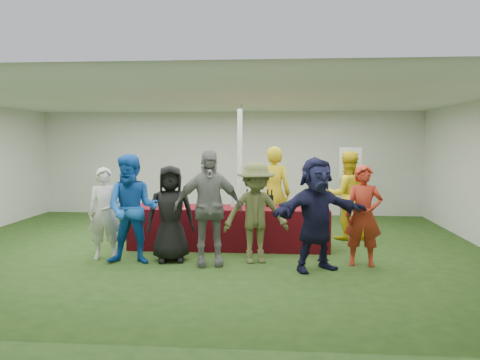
# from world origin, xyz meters

# --- Properties ---
(ground) EXTENTS (60.00, 60.00, 0.00)m
(ground) POSITION_xyz_m (0.00, 0.00, 0.00)
(ground) COLOR #284719
(ground) RESTS_ON ground
(tent) EXTENTS (10.00, 10.00, 10.00)m
(tent) POSITION_xyz_m (0.50, 1.20, 1.35)
(tent) COLOR white
(tent) RESTS_ON ground
(serving_table) EXTENTS (3.60, 0.80, 0.75)m
(serving_table) POSITION_xyz_m (0.39, 0.14, 0.38)
(serving_table) COLOR #56060F
(serving_table) RESTS_ON ground
(wine_bottles) EXTENTS (0.52, 0.16, 0.32)m
(wine_bottles) POSITION_xyz_m (0.94, 0.28, 0.87)
(wine_bottles) COLOR black
(wine_bottles) RESTS_ON serving_table
(wine_glasses) EXTENTS (1.10, 0.14, 0.16)m
(wine_glasses) POSITION_xyz_m (-0.49, -0.13, 0.86)
(wine_glasses) COLOR silver
(wine_glasses) RESTS_ON serving_table
(water_bottle) EXTENTS (0.07, 0.07, 0.23)m
(water_bottle) POSITION_xyz_m (0.44, 0.22, 0.85)
(water_bottle) COLOR silver
(water_bottle) RESTS_ON serving_table
(bar_towel) EXTENTS (0.25, 0.18, 0.03)m
(bar_towel) POSITION_xyz_m (1.88, 0.19, 0.77)
(bar_towel) COLOR white
(bar_towel) RESTS_ON serving_table
(dump_bucket) EXTENTS (0.24, 0.24, 0.18)m
(dump_bucket) POSITION_xyz_m (2.03, -0.08, 0.84)
(dump_bucket) COLOR slate
(dump_bucket) RESTS_ON serving_table
(wine_list_sign) EXTENTS (0.50, 0.03, 1.80)m
(wine_list_sign) POSITION_xyz_m (2.93, 2.58, 1.32)
(wine_list_sign) COLOR slate
(wine_list_sign) RESTS_ON ground
(staff_pourer) EXTENTS (0.71, 0.50, 1.85)m
(staff_pourer) POSITION_xyz_m (1.19, 0.91, 0.92)
(staff_pourer) COLOR gold
(staff_pourer) RESTS_ON ground
(staff_back) EXTENTS (0.95, 0.79, 1.75)m
(staff_back) POSITION_xyz_m (2.64, 1.08, 0.88)
(staff_back) COLOR yellow
(staff_back) RESTS_ON ground
(customer_0) EXTENTS (0.61, 0.46, 1.53)m
(customer_0) POSITION_xyz_m (-1.59, -0.79, 0.76)
(customer_0) COLOR silver
(customer_0) RESTS_ON ground
(customer_1) EXTENTS (0.88, 0.70, 1.75)m
(customer_1) POSITION_xyz_m (-1.04, -1.05, 0.88)
(customer_1) COLOR blue
(customer_1) RESTS_ON ground
(customer_2) EXTENTS (0.86, 0.65, 1.57)m
(customer_2) POSITION_xyz_m (-0.47, -0.86, 0.79)
(customer_2) COLOR black
(customer_2) RESTS_ON ground
(customer_3) EXTENTS (1.14, 0.66, 1.83)m
(customer_3) POSITION_xyz_m (0.17, -1.03, 0.91)
(customer_3) COLOR slate
(customer_3) RESTS_ON ground
(customer_4) EXTENTS (1.16, 0.82, 1.62)m
(customer_4) POSITION_xyz_m (0.92, -0.85, 0.81)
(customer_4) COLOR brown
(customer_4) RESTS_ON ground
(customer_5) EXTENTS (1.65, 1.19, 1.72)m
(customer_5) POSITION_xyz_m (1.84, -1.22, 0.86)
(customer_5) COLOR #171838
(customer_5) RESTS_ON ground
(customer_6) EXTENTS (0.61, 0.43, 1.59)m
(customer_6) POSITION_xyz_m (2.61, -0.89, 0.79)
(customer_6) COLOR #AA2B19
(customer_6) RESTS_ON ground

